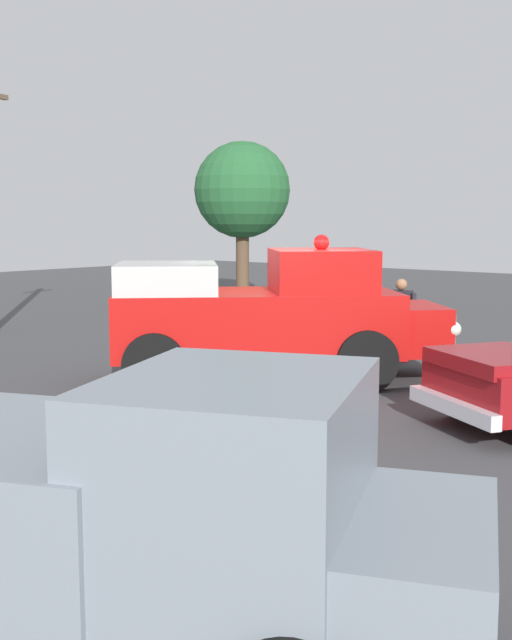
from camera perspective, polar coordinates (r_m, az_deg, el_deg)
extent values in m
plane|color=#424244|center=(14.20, 1.65, -4.26)|extent=(60.00, 60.00, 0.00)
cylinder|color=black|center=(15.08, 6.30, -1.62)|extent=(0.96, 0.96, 1.04)
cylinder|color=black|center=(13.15, 8.02, -2.95)|extent=(0.96, 0.96, 1.04)
cylinder|color=black|center=(14.79, -7.12, -1.80)|extent=(0.96, 0.96, 1.04)
cylinder|color=black|center=(12.82, -7.42, -3.21)|extent=(0.96, 0.96, 1.04)
cube|color=red|center=(13.77, 0.00, -0.19)|extent=(4.94, 4.96, 1.10)
cube|color=red|center=(14.33, 11.43, -0.57)|extent=(1.88, 1.88, 0.84)
cube|color=red|center=(13.83, 4.76, 3.56)|extent=(2.55, 2.55, 0.76)
cube|color=silver|center=(13.64, -6.51, 2.86)|extent=(2.59, 2.59, 0.60)
cube|color=silver|center=(14.46, 13.14, -0.54)|extent=(1.11, 1.10, 0.64)
cube|color=silver|center=(14.55, 13.46, -2.18)|extent=(1.73, 1.72, 0.24)
sphere|color=white|center=(15.19, 12.23, 0.15)|extent=(0.37, 0.37, 0.26)
sphere|color=white|center=(13.72, 14.16, -0.65)|extent=(0.37, 0.37, 0.26)
sphere|color=red|center=(13.81, 4.78, 5.63)|extent=(0.40, 0.40, 0.28)
cylinder|color=black|center=(11.76, 14.84, -5.24)|extent=(0.57, 0.72, 0.68)
cube|color=maroon|center=(10.98, 17.34, -2.80)|extent=(2.12, 2.04, 0.20)
cube|color=silver|center=(10.69, 14.06, -6.14)|extent=(1.72, 1.11, 0.20)
cylinder|color=black|center=(5.90, 7.13, -17.18)|extent=(0.85, 0.57, 0.80)
cube|color=gray|center=(4.94, -1.51, -12.08)|extent=(2.09, 2.25, 1.40)
cube|color=gray|center=(4.88, 11.48, -17.30)|extent=(1.50, 1.92, 0.64)
cylinder|color=#2D334C|center=(16.05, 10.79, -1.45)|extent=(0.17, 0.17, 0.88)
cylinder|color=#2D334C|center=(16.14, 10.07, -1.39)|extent=(0.17, 0.17, 0.88)
cube|color=#26262D|center=(16.00, 10.49, 1.13)|extent=(0.45, 0.31, 0.56)
cylinder|color=#26262D|center=(15.91, 11.38, 0.85)|extent=(0.11, 0.11, 0.60)
cylinder|color=#26262D|center=(16.11, 9.59, 0.97)|extent=(0.11, 0.11, 0.60)
sphere|color=#9E704C|center=(15.97, 10.52, 2.55)|extent=(0.26, 0.26, 0.23)
cylinder|color=brown|center=(27.63, -0.99, 4.19)|extent=(0.46, 0.46, 2.72)
sphere|color=#245D2F|center=(27.61, -1.00, 9.43)|extent=(3.34, 3.34, 3.34)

